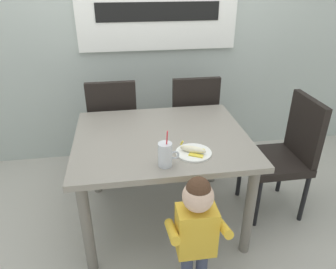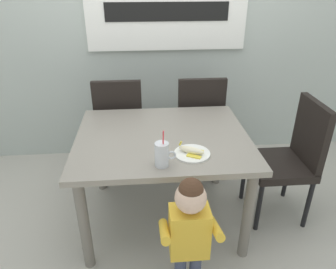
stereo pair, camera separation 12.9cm
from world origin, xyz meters
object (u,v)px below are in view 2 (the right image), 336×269
object	(u,v)px
milk_cup	(162,156)
snack_plate	(192,154)
dining_chair_left	(120,121)
dining_chair_far	(291,154)
dining_chair_right	(199,118)
dining_table	(163,148)
peeled_banana	(192,151)
toddler_standing	(190,227)

from	to	relation	value
milk_cup	snack_plate	xyz separation A→B (m)	(0.20, 0.11, -0.06)
dining_chair_left	dining_chair_far	size ratio (longest dim) A/B	1.00
dining_chair_far	dining_chair_right	bearing A→B (deg)	-140.80
dining_chair_far	dining_table	bearing A→B (deg)	-90.72
dining_chair_right	snack_plate	world-z (taller)	dining_chair_right
dining_chair_left	snack_plate	size ratio (longest dim) A/B	4.17
dining_chair_right	milk_cup	bearing A→B (deg)	69.03
milk_cup	peeled_banana	size ratio (longest dim) A/B	1.46
dining_chair_left	dining_chair_right	world-z (taller)	same
dining_chair_far	snack_plate	world-z (taller)	dining_chair_far
snack_plate	dining_chair_far	bearing A→B (deg)	17.94
dining_table	dining_chair_left	size ratio (longest dim) A/B	1.27
dining_table	dining_chair_far	world-z (taller)	dining_chair_far
snack_plate	dining_chair_right	bearing A→B (deg)	77.35
dining_chair_right	dining_chair_left	bearing A→B (deg)	-0.34
dining_chair_right	toddler_standing	bearing A→B (deg)	78.24
dining_table	toddler_standing	bearing A→B (deg)	-81.69
dining_chair_far	peeled_banana	world-z (taller)	dining_chair_far
peeled_banana	dining_chair_far	bearing A→B (deg)	18.23
milk_cup	peeled_banana	world-z (taller)	milk_cup
toddler_standing	peeled_banana	size ratio (longest dim) A/B	4.93
dining_chair_far	milk_cup	bearing A→B (deg)	-69.70
toddler_standing	snack_plate	size ratio (longest dim) A/B	3.64
dining_table	peeled_banana	bearing A→B (deg)	-59.24
snack_plate	peeled_banana	size ratio (longest dim) A/B	1.35
toddler_standing	milk_cup	world-z (taller)	milk_cup
dining_chair_left	milk_cup	distance (m)	1.17
dining_chair_left	peeled_banana	distance (m)	1.14
dining_table	peeled_banana	world-z (taller)	peeled_banana
dining_table	dining_chair_right	distance (m)	0.81
dining_chair_left	toddler_standing	distance (m)	1.46
dining_chair_left	snack_plate	bearing A→B (deg)	117.79
peeled_banana	dining_table	bearing A→B (deg)	120.76
dining_table	peeled_banana	distance (m)	0.35
peeled_banana	snack_plate	bearing A→B (deg)	57.84
dining_chair_far	toddler_standing	xyz separation A→B (m)	(-0.87, -0.67, -0.02)
dining_chair_far	milk_cup	size ratio (longest dim) A/B	3.86
dining_chair_right	toddler_standing	world-z (taller)	dining_chair_right
milk_cup	snack_plate	size ratio (longest dim) A/B	1.08
dining_chair_left	snack_plate	distance (m)	1.13
snack_plate	toddler_standing	bearing A→B (deg)	-99.62
milk_cup	snack_plate	bearing A→B (deg)	29.15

